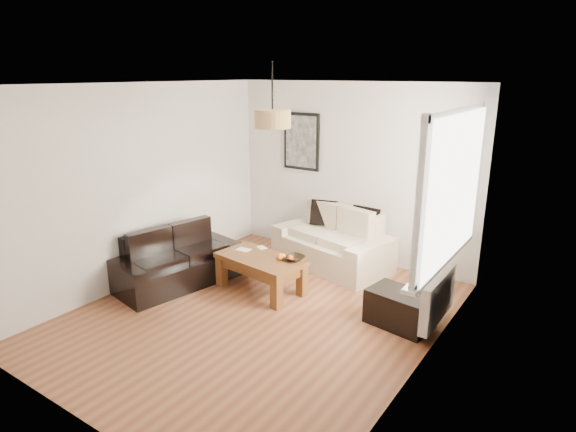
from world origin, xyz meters
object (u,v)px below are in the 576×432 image
Objects in this scene: loveseat_cream at (332,239)px; ottoman at (400,309)px; sofa_leather at (177,258)px; coffee_table at (261,274)px.

loveseat_cream reaches higher than ottoman.
sofa_leather reaches higher than ottoman.
loveseat_cream is 1.46× the size of coffee_table.
ottoman is (2.88, 0.59, -0.15)m from sofa_leather.
loveseat_cream reaches higher than coffee_table.
coffee_table reaches higher than ottoman.
ottoman is at bearing -67.12° from sofa_leather.
loveseat_cream is 1.01× the size of sofa_leather.
sofa_leather is (-1.40, -1.69, -0.06)m from loveseat_cream.
sofa_leather is 2.94m from ottoman.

